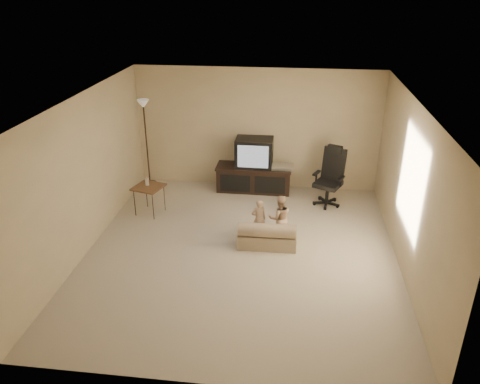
# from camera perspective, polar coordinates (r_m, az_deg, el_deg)

# --- Properties ---
(floor) EXTENTS (5.50, 5.50, 0.00)m
(floor) POSITION_cam_1_polar(r_m,az_deg,el_deg) (7.72, 0.11, -7.36)
(floor) COLOR #C1B299
(floor) RESTS_ON ground
(room_shell) EXTENTS (5.50, 5.50, 5.50)m
(room_shell) POSITION_cam_1_polar(r_m,az_deg,el_deg) (7.03, 0.12, 3.18)
(room_shell) COLOR silver
(room_shell) RESTS_ON floor
(tv_stand) EXTENTS (1.58, 0.59, 1.13)m
(tv_stand) POSITION_cam_1_polar(r_m,az_deg,el_deg) (9.72, 1.76, 2.81)
(tv_stand) COLOR black
(tv_stand) RESTS_ON floor
(office_chair) EXTENTS (0.72, 0.73, 1.17)m
(office_chair) POSITION_cam_1_polar(r_m,az_deg,el_deg) (9.29, 10.83, 0.97)
(office_chair) COLOR black
(office_chair) RESTS_ON floor
(side_table) EXTENTS (0.62, 0.62, 0.75)m
(side_table) POSITION_cam_1_polar(r_m,az_deg,el_deg) (8.87, -11.10, 0.59)
(side_table) COLOR brown
(side_table) RESTS_ON floor
(floor_lamp) EXTENTS (0.29, 0.29, 1.85)m
(floor_lamp) POSITION_cam_1_polar(r_m,az_deg,el_deg) (9.91, -11.52, 8.15)
(floor_lamp) COLOR #312316
(floor_lamp) RESTS_ON floor
(child_sofa) EXTENTS (0.98, 0.56, 0.47)m
(child_sofa) POSITION_cam_1_polar(r_m,az_deg,el_deg) (7.82, 3.32, -5.32)
(child_sofa) COLOR tan
(child_sofa) RESTS_ON floor
(toddler_left) EXTENTS (0.31, 0.26, 0.72)m
(toddler_left) POSITION_cam_1_polar(r_m,az_deg,el_deg) (7.97, 2.31, -3.27)
(toddler_left) COLOR tan
(toddler_left) RESTS_ON floor
(toddler_right) EXTENTS (0.44, 0.30, 0.81)m
(toddler_right) POSITION_cam_1_polar(r_m,az_deg,el_deg) (7.92, 4.85, -3.16)
(toddler_right) COLOR tan
(toddler_right) RESTS_ON floor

